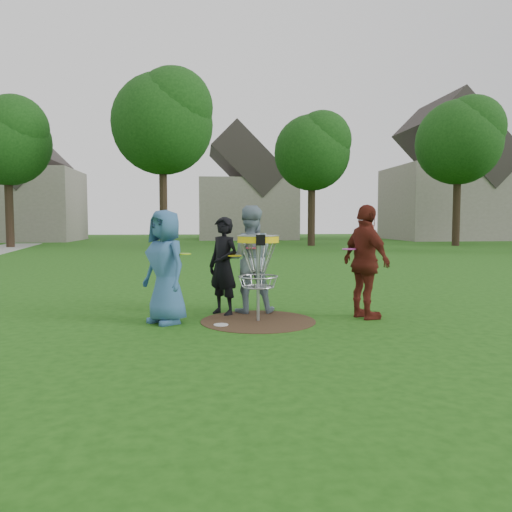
{
  "coord_description": "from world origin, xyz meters",
  "views": [
    {
      "loc": [
        -0.88,
        -7.65,
        1.57
      ],
      "look_at": [
        0.0,
        0.3,
        1.0
      ],
      "focal_mm": 35.0,
      "sensor_mm": 36.0,
      "label": 1
    }
  ],
  "objects": [
    {
      "name": "ground",
      "position": [
        0.0,
        0.0,
        0.0
      ],
      "size": [
        100.0,
        100.0,
        0.0
      ],
      "primitive_type": "plane",
      "color": "#19470F",
      "rests_on": "ground"
    },
    {
      "name": "dirt_patch",
      "position": [
        0.0,
        0.0,
        0.0
      ],
      "size": [
        1.8,
        1.8,
        0.01
      ],
      "primitive_type": "cylinder",
      "color": "#47331E",
      "rests_on": "ground"
    },
    {
      "name": "player_blue",
      "position": [
        -1.42,
        0.02,
        0.87
      ],
      "size": [
        0.96,
        1.0,
        1.73
      ],
      "primitive_type": "imported",
      "rotation": [
        0.0,
        0.0,
        -0.88
      ],
      "color": "#315B89",
      "rests_on": "ground"
    },
    {
      "name": "player_black",
      "position": [
        -0.51,
        0.63,
        0.82
      ],
      "size": [
        0.69,
        0.7,
        1.63
      ],
      "primitive_type": "imported",
      "rotation": [
        0.0,
        0.0,
        -0.83
      ],
      "color": "black",
      "rests_on": "ground"
    },
    {
      "name": "player_grey",
      "position": [
        -0.06,
        0.78,
        0.91
      ],
      "size": [
        0.91,
        0.72,
        1.82
      ],
      "primitive_type": "imported",
      "rotation": [
        0.0,
        0.0,
        3.11
      ],
      "color": "gray",
      "rests_on": "ground"
    },
    {
      "name": "player_maroon",
      "position": [
        1.73,
        0.02,
        0.91
      ],
      "size": [
        0.77,
        1.16,
        1.82
      ],
      "primitive_type": "imported",
      "rotation": [
        0.0,
        0.0,
        1.9
      ],
      "color": "#5C1E15",
      "rests_on": "ground"
    },
    {
      "name": "disc_on_grass",
      "position": [
        -0.59,
        -0.27,
        0.01
      ],
      "size": [
        0.22,
        0.22,
        0.02
      ],
      "primitive_type": "cylinder",
      "color": "silver",
      "rests_on": "ground"
    },
    {
      "name": "disc_golf_basket",
      "position": [
        0.0,
        -0.0,
        1.02
      ],
      "size": [
        0.66,
        0.67,
        1.38
      ],
      "color": "#9EA0A5",
      "rests_on": "ground"
    },
    {
      "name": "held_discs",
      "position": [
        -0.02,
        0.24,
        1.08
      ],
      "size": [
        2.81,
        0.71,
        0.14
      ],
      "color": "#9CCB16",
      "rests_on": "ground"
    },
    {
      "name": "tree_row",
      "position": [
        0.44,
        20.67,
        6.21
      ],
      "size": [
        51.2,
        17.42,
        9.9
      ],
      "color": "#38281C",
      "rests_on": "ground"
    },
    {
      "name": "house_row",
      "position": [
        4.78,
        33.07,
        4.14
      ],
      "size": [
        44.5,
        10.65,
        11.62
      ],
      "color": "gray",
      "rests_on": "ground"
    }
  ]
}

